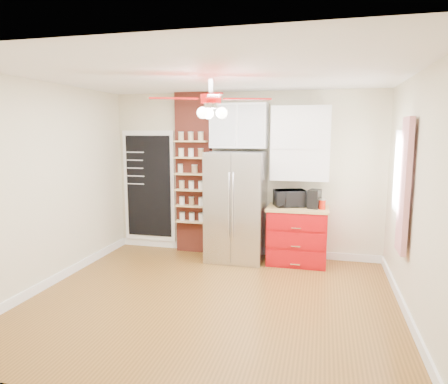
% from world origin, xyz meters
% --- Properties ---
extents(floor, '(4.50, 4.50, 0.00)m').
position_xyz_m(floor, '(0.00, 0.00, 0.00)').
color(floor, brown).
rests_on(floor, ground).
extents(ceiling, '(4.50, 4.50, 0.00)m').
position_xyz_m(ceiling, '(0.00, 0.00, 2.70)').
color(ceiling, white).
rests_on(ceiling, wall_back).
extents(wall_back, '(4.50, 0.02, 2.70)m').
position_xyz_m(wall_back, '(0.00, 2.00, 1.35)').
color(wall_back, beige).
rests_on(wall_back, floor).
extents(wall_front, '(4.50, 0.02, 2.70)m').
position_xyz_m(wall_front, '(0.00, -2.00, 1.35)').
color(wall_front, beige).
rests_on(wall_front, floor).
extents(wall_left, '(0.02, 4.00, 2.70)m').
position_xyz_m(wall_left, '(-2.25, 0.00, 1.35)').
color(wall_left, beige).
rests_on(wall_left, floor).
extents(wall_right, '(0.02, 4.00, 2.70)m').
position_xyz_m(wall_right, '(2.25, 0.00, 1.35)').
color(wall_right, beige).
rests_on(wall_right, floor).
extents(chalkboard, '(0.95, 0.05, 1.95)m').
position_xyz_m(chalkboard, '(-1.70, 1.96, 1.10)').
color(chalkboard, white).
rests_on(chalkboard, wall_back).
extents(brick_pillar, '(0.60, 0.16, 2.70)m').
position_xyz_m(brick_pillar, '(-0.85, 1.92, 1.35)').
color(brick_pillar, maroon).
rests_on(brick_pillar, floor).
extents(fridge, '(0.90, 0.70, 1.75)m').
position_xyz_m(fridge, '(-0.05, 1.63, 0.88)').
color(fridge, silver).
rests_on(fridge, floor).
extents(upper_glass_cabinet, '(0.90, 0.35, 0.70)m').
position_xyz_m(upper_glass_cabinet, '(-0.05, 1.82, 2.15)').
color(upper_glass_cabinet, white).
rests_on(upper_glass_cabinet, wall_back).
extents(red_cabinet, '(0.94, 0.64, 0.90)m').
position_xyz_m(red_cabinet, '(0.92, 1.68, 0.45)').
color(red_cabinet, '#AA080C').
rests_on(red_cabinet, floor).
extents(upper_shelf_unit, '(0.90, 0.30, 1.15)m').
position_xyz_m(upper_shelf_unit, '(0.92, 1.85, 1.88)').
color(upper_shelf_unit, white).
rests_on(upper_shelf_unit, wall_back).
extents(window, '(0.04, 0.75, 1.05)m').
position_xyz_m(window, '(2.23, 0.90, 1.55)').
color(window, white).
rests_on(window, wall_right).
extents(curtain, '(0.06, 0.40, 1.55)m').
position_xyz_m(curtain, '(2.18, 0.35, 1.45)').
color(curtain, '#B21727').
rests_on(curtain, wall_right).
extents(ceiling_fan, '(1.40, 1.40, 0.44)m').
position_xyz_m(ceiling_fan, '(0.00, 0.00, 2.42)').
color(ceiling_fan, silver).
rests_on(ceiling_fan, ceiling).
extents(toaster_oven, '(0.55, 0.46, 0.26)m').
position_xyz_m(toaster_oven, '(0.79, 1.71, 1.03)').
color(toaster_oven, black).
rests_on(toaster_oven, red_cabinet).
extents(coffee_maker, '(0.21, 0.26, 0.29)m').
position_xyz_m(coffee_maker, '(1.17, 1.65, 1.04)').
color(coffee_maker, black).
rests_on(coffee_maker, red_cabinet).
extents(canister_left, '(0.12, 0.12, 0.14)m').
position_xyz_m(canister_left, '(1.28, 1.59, 0.97)').
color(canister_left, '#B71B0A').
rests_on(canister_left, red_cabinet).
extents(canister_right, '(0.10, 0.10, 0.13)m').
position_xyz_m(canister_right, '(1.28, 1.65, 0.96)').
color(canister_right, red).
rests_on(canister_right, red_cabinet).
extents(pantry_jar_oats, '(0.11, 0.11, 0.14)m').
position_xyz_m(pantry_jar_oats, '(-1.05, 1.80, 1.44)').
color(pantry_jar_oats, beige).
rests_on(pantry_jar_oats, brick_pillar).
extents(pantry_jar_beans, '(0.10, 0.10, 0.13)m').
position_xyz_m(pantry_jar_beans, '(-0.79, 1.77, 1.44)').
color(pantry_jar_beans, '#9A744E').
rests_on(pantry_jar_beans, brick_pillar).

